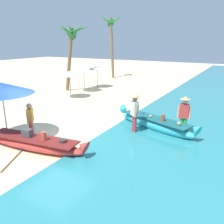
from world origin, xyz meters
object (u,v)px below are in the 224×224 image
boat_red_foreground (33,143)px  person_tourist_customer (31,120)px  patio_umbrella_large (1,88)px  person_vendor_assistant (184,113)px  paddle (16,156)px  boat_cyan_midground (155,124)px  palm_tree_leaning_seaward (111,28)px  person_vendor_hatted (135,111)px  palm_tree_tall_inland (71,37)px

boat_red_foreground → person_tourist_customer: person_tourist_customer is taller
person_tourist_customer → patio_umbrella_large: bearing=-158.9°
boat_red_foreground → person_vendor_assistant: size_ratio=2.68×
paddle → person_vendor_assistant: bearing=46.5°
boat_cyan_midground → palm_tree_leaning_seaward: (-9.85, 12.97, 4.91)m
person_vendor_hatted → paddle: bearing=-123.6°
boat_red_foreground → palm_tree_tall_inland: bearing=120.9°
boat_cyan_midground → paddle: boat_cyan_midground is taller
boat_cyan_midground → palm_tree_tall_inland: (-8.78, 5.05, 3.92)m
person_tourist_customer → patio_umbrella_large: size_ratio=0.63×
person_vendor_assistant → palm_tree_tall_inland: size_ratio=0.34×
patio_umbrella_large → palm_tree_tall_inland: 10.02m
person_vendor_hatted → palm_tree_leaning_seaward: size_ratio=0.27×
boat_red_foreground → palm_tree_tall_inland: 11.43m
palm_tree_leaning_seaward → person_tourist_customer: bearing=-70.4°
boat_red_foreground → boat_cyan_midground: (3.27, 4.15, 0.05)m
boat_red_foreground → palm_tree_leaning_seaward: (-6.58, 17.12, 4.96)m
patio_umbrella_large → paddle: bearing=-28.5°
person_tourist_customer → patio_umbrella_large: patio_umbrella_large is taller
person_tourist_customer → person_vendor_assistant: (5.20, 3.53, 0.13)m
boat_cyan_midground → person_vendor_assistant: person_vendor_assistant is taller
boat_cyan_midground → person_vendor_assistant: 1.42m
person_tourist_customer → palm_tree_tall_inland: palm_tree_tall_inland is taller
person_vendor_hatted → patio_umbrella_large: 5.45m
palm_tree_tall_inland → palm_tree_leaning_seaward: bearing=97.7°
palm_tree_leaning_seaward → paddle: 19.69m
person_vendor_assistant → palm_tree_leaning_seaward: palm_tree_leaning_seaward is taller
person_vendor_assistant → palm_tree_leaning_seaward: (-11.10, 13.02, 4.22)m
palm_tree_leaning_seaward → paddle: bearing=-69.9°
boat_cyan_midground → palm_tree_leaning_seaward: 17.01m
boat_red_foreground → palm_tree_tall_inland: (-5.51, 9.20, 3.97)m
boat_red_foreground → palm_tree_leaning_seaward: bearing=111.0°
person_vendor_hatted → person_vendor_assistant: 2.06m
palm_tree_tall_inland → palm_tree_leaning_seaward: size_ratio=0.79×
person_vendor_assistant → boat_cyan_midground: bearing=177.8°
boat_red_foreground → person_tourist_customer: bearing=140.4°
palm_tree_leaning_seaward → person_vendor_hatted: bearing=-56.3°
person_vendor_hatted → palm_tree_leaning_seaward: bearing=123.7°
person_vendor_assistant → palm_tree_leaning_seaward: 17.62m
person_tourist_customer → palm_tree_tall_inland: 10.45m
paddle → boat_cyan_midground: bearing=55.6°
person_tourist_customer → boat_red_foreground: bearing=-39.6°
person_vendor_hatted → person_vendor_assistant: size_ratio=1.03×
boat_cyan_midground → person_tourist_customer: size_ratio=2.72×
boat_red_foreground → palm_tree_leaning_seaward: palm_tree_leaning_seaward is taller
person_tourist_customer → palm_tree_tall_inland: (-4.83, 8.64, 3.36)m
boat_cyan_midground → palm_tree_tall_inland: bearing=150.1°
person_vendor_assistant → person_vendor_hatted: bearing=-157.4°
person_tourist_customer → patio_umbrella_large: (-1.02, -0.39, 1.25)m
palm_tree_tall_inland → paddle: bearing=-61.2°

